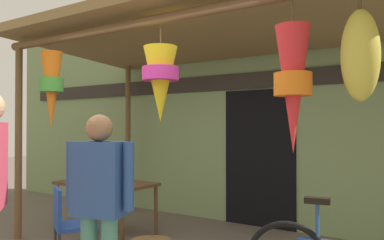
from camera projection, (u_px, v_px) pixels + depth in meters
The scene contains 6 objects.
shop_facade at pixel (251, 109), 6.01m from camera, with size 11.10×0.29×3.45m.
market_stall_canopy at pixel (204, 41), 4.62m from camera, with size 5.03×2.57×2.78m.
display_table at pixel (106, 188), 5.31m from camera, with size 1.31×0.73×0.71m.
flower_heap_on_table at pixel (105, 178), 5.36m from camera, with size 0.63×0.44×0.10m.
folding_chair at pixel (68, 220), 4.04m from camera, with size 0.55×0.55×0.84m.
shopper_by_bananas at pixel (99, 197), 3.07m from camera, with size 0.58×0.32×1.56m.
Camera 1 is at (2.61, -3.00, 1.47)m, focal length 37.03 mm.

